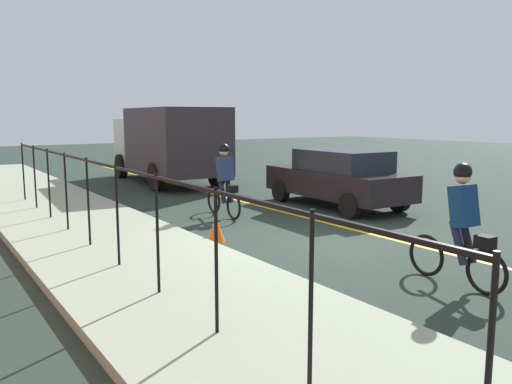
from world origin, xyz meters
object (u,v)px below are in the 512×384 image
object	(u,v)px
cyclist_lead	(225,180)
traffic_cone_near	(216,229)
patrol_sedan	(338,177)
cyclist_follow	(461,226)
box_truck_background	(168,142)

from	to	relation	value
cyclist_lead	traffic_cone_near	distance (m)	2.67
patrol_sedan	traffic_cone_near	bearing A→B (deg)	110.92
cyclist_follow	patrol_sedan	bearing A→B (deg)	-25.49
cyclist_follow	box_truck_background	distance (m)	13.51
cyclist_lead	box_truck_background	size ratio (longest dim) A/B	0.27
cyclist_lead	cyclist_follow	world-z (taller)	same
cyclist_lead	cyclist_follow	size ratio (longest dim) A/B	1.00
cyclist_follow	traffic_cone_near	bearing A→B (deg)	22.58
cyclist_lead	patrol_sedan	world-z (taller)	cyclist_lead
cyclist_follow	box_truck_background	xyz separation A→B (m)	(13.42, -1.49, 0.64)
cyclist_follow	cyclist_lead	bearing A→B (deg)	3.70
traffic_cone_near	patrol_sedan	bearing A→B (deg)	-71.15
cyclist_follow	patrol_sedan	distance (m)	6.82
traffic_cone_near	box_truck_background	bearing A→B (deg)	-18.88
patrol_sedan	box_truck_background	world-z (taller)	box_truck_background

